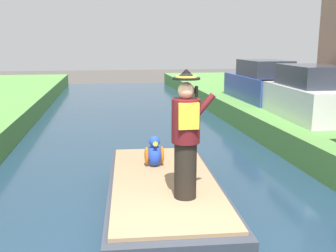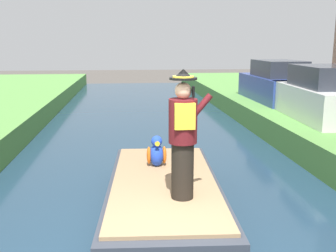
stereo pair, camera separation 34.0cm
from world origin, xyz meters
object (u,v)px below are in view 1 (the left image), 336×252
at_px(boat, 164,197).
at_px(parrot_plush, 154,153).
at_px(person_pirate, 186,135).
at_px(parked_car_white, 309,95).
at_px(parked_car_blue, 262,83).

height_order(boat, parrot_plush, parrot_plush).
bearing_deg(parrot_plush, person_pirate, -80.53).
distance_m(boat, parked_car_white, 6.83).
bearing_deg(boat, parked_car_white, 42.19).
xyz_separation_m(boat, parrot_plush, (-0.06, 0.74, 0.55)).
height_order(parrot_plush, parked_car_white, parked_car_white).
distance_m(person_pirate, parrot_plush, 1.70).
distance_m(parrot_plush, parked_car_white, 6.35).
bearing_deg(parrot_plush, boat, -85.13).
bearing_deg(person_pirate, parked_car_blue, 50.43).
bearing_deg(parked_car_blue, person_pirate, -118.42).
relative_size(person_pirate, parked_car_white, 0.45).
xyz_separation_m(parrot_plush, parked_car_white, (5.07, 3.80, 0.47)).
relative_size(boat, person_pirate, 2.32).
xyz_separation_m(parked_car_white, parked_car_blue, (0.00, 3.54, 0.00)).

